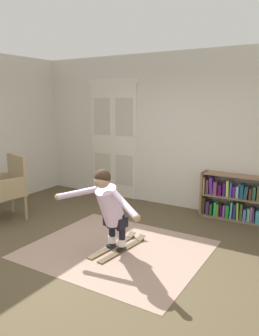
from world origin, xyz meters
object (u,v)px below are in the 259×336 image
Objects in this scene: skis_pair at (119,247)px; person_skier at (109,205)px; wicker_chair at (7,186)px; bookshelf at (239,200)px.

person_skier is at bearing -96.61° from skis_pair.
wicker_chair is 0.78× the size of person_skier.
skis_pair is at bearing 83.39° from person_skier.
wicker_chair reaches higher than bookshelf.
wicker_chair is 2.28m from person_skier.
person_skier reaches higher than skis_pair.
bookshelf is at bearing 61.93° from person_skier.
wicker_chair is (-3.44, -1.97, 0.23)m from bookshelf.
person_skier is (2.27, -0.22, 0.10)m from wicker_chair.
skis_pair is (2.29, -0.03, -0.56)m from wicker_chair.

